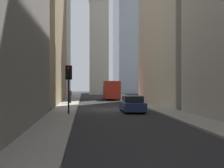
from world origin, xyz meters
The scene contains 11 objects.
ground_plane centered at (0.00, 0.00, 0.00)m, with size 135.00×135.00×0.00m, color #262628.
sidewalk_right centered at (0.00, 4.50, 0.07)m, with size 90.00×2.20×0.14m, color gray.
sidewalk_left centered at (0.00, -4.50, 0.07)m, with size 90.00×2.20×0.14m, color gray.
building_right_far centered at (28.97, 10.60, 12.91)m, with size 16.28×10.00×25.81m.
building_right_midfar centered at (10.23, 10.59, 9.98)m, with size 17.47×10.50×19.94m.
church_spire centered at (40.66, -0.55, 16.48)m, with size 4.58×4.58×31.57m.
delivery_truck centered at (18.04, -1.40, 1.46)m, with size 6.46×2.25×2.84m.
sedan_navy centered at (-3.12, -1.40, 0.66)m, with size 4.30×1.78×1.42m.
traffic_light_foreground centered at (-5.57, 3.92, 2.88)m, with size 0.43×0.52×3.73m.
pedestrian centered at (8.06, 4.46, 1.07)m, with size 0.26×0.44×1.71m.
discarded_bottle centered at (-5.17, 3.95, 0.25)m, with size 0.07×0.07×0.27m.
Camera 1 is at (-29.92, 2.72, 2.49)m, focal length 50.48 mm.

